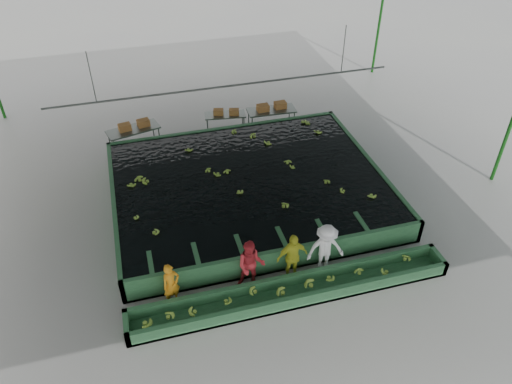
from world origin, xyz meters
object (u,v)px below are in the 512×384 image
object	(u,v)px
worker_b	(251,265)
worker_c	(292,257)
worker_a	(171,285)
packing_table_mid	(225,122)
packing_table_left	(135,139)
packing_table_right	(271,119)
box_stack_right	(272,109)
flotation_tank	(249,188)
worker_d	(326,249)
box_stack_left	(135,128)
box_stack_mid	(226,114)
sorting_trough	(293,291)

from	to	relation	value
worker_b	worker_c	size ratio (longest dim) A/B	1.02
worker_a	packing_table_mid	distance (m)	10.19
worker_c	packing_table_left	distance (m)	9.86
packing_table_right	packing_table_left	bearing A→B (deg)	-179.56
packing_table_right	box_stack_right	size ratio (longest dim) A/B	1.60
flotation_tank	packing_table_left	size ratio (longest dim) A/B	4.55
worker_d	box_stack_left	distance (m)	10.37
box_stack_mid	box_stack_right	bearing A→B (deg)	-10.53
worker_a	worker_d	world-z (taller)	worker_d
packing_table_mid	packing_table_right	world-z (taller)	packing_table_right
worker_b	packing_table_left	distance (m)	9.40
sorting_trough	worker_a	distance (m)	3.63
box_stack_mid	box_stack_right	xyz separation A→B (m)	(2.03, -0.38, 0.16)
flotation_tank	box_stack_left	bearing A→B (deg)	128.60
flotation_tank	packing_table_right	distance (m)	5.27
worker_d	packing_table_mid	xyz separation A→B (m)	(-1.05, 9.46, -0.50)
flotation_tank	worker_a	bearing A→B (deg)	-129.22
worker_a	box_stack_mid	distance (m)	10.18
worker_c	packing_table_mid	world-z (taller)	worker_c
packing_table_left	worker_c	bearing A→B (deg)	-65.58
worker_c	packing_table_right	xyz separation A→B (m)	(2.12, 9.02, -0.38)
box_stack_mid	box_stack_right	world-z (taller)	box_stack_right
worker_a	packing_table_mid	world-z (taller)	worker_a
worker_a	box_stack_left	world-z (taller)	worker_a
sorting_trough	box_stack_mid	world-z (taller)	box_stack_mid
flotation_tank	packing_table_right	size ratio (longest dim) A/B	4.59
flotation_tank	worker_c	xyz separation A→B (m)	(0.22, -4.30, 0.42)
box_stack_mid	worker_a	bearing A→B (deg)	-112.16
flotation_tank	sorting_trough	distance (m)	5.10
box_stack_right	worker_a	bearing A→B (deg)	-122.96
worker_d	flotation_tank	bearing A→B (deg)	113.44
worker_c	worker_d	xyz separation A→B (m)	(1.10, 0.00, 0.05)
worker_b	box_stack_right	size ratio (longest dim) A/B	1.31
worker_c	packing_table_left	size ratio (longest dim) A/B	0.79
sorting_trough	worker_a	size ratio (longest dim) A/B	6.68
box_stack_right	box_stack_left	bearing A→B (deg)	-179.84
box_stack_right	worker_b	bearing A→B (deg)	-110.85
sorting_trough	worker_c	xyz separation A→B (m)	(0.22, 0.80, 0.62)
worker_b	box_stack_mid	bearing A→B (deg)	96.95
sorting_trough	box_stack_mid	xyz separation A→B (m)	(0.33, 10.22, 0.59)
packing_table_left	packing_table_right	size ratio (longest dim) A/B	1.01
worker_a	worker_c	world-z (taller)	worker_c
flotation_tank	packing_table_right	xyz separation A→B (m)	(2.34, 4.72, 0.05)
worker_d	box_stack_left	xyz separation A→B (m)	(-5.10, 9.03, 0.08)
packing_table_left	box_stack_right	distance (m)	6.23
flotation_tank	worker_a	xyz separation A→B (m)	(-3.51, -4.30, 0.30)
packing_table_mid	worker_b	bearing A→B (deg)	-98.21
sorting_trough	worker_c	size ratio (longest dim) A/B	5.73
packing_table_right	worker_c	bearing A→B (deg)	-103.20
worker_d	packing_table_left	bearing A→B (deg)	126.29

